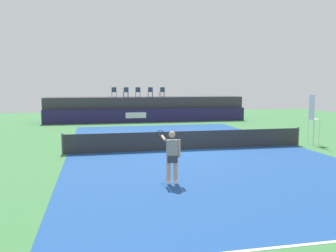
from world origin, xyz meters
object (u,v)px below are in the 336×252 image
(net_post_near, at_px, (63,144))
(net_post_far, at_px, (298,136))
(spectator_chair_far_right, at_px, (162,91))
(tennis_player, at_px, (172,155))
(umpire_chair, at_px, (313,116))
(spectator_chair_far_left, at_px, (114,92))
(spectator_chair_left, at_px, (126,92))
(spectator_chair_center, at_px, (138,92))
(spectator_chair_right, at_px, (150,92))

(net_post_near, bearing_deg, net_post_far, 0.00)
(spectator_chair_far_right, distance_m, tennis_player, 21.40)
(spectator_chair_far_right, bearing_deg, umpire_chair, -70.03)
(spectator_chair_far_left, distance_m, net_post_far, 17.88)
(spectator_chair_far_left, height_order, net_post_near, spectator_chair_far_left)
(spectator_chair_left, height_order, umpire_chair, spectator_chair_left)
(spectator_chair_far_right, relative_size, net_post_near, 0.89)
(spectator_chair_left, height_order, spectator_chair_center, same)
(spectator_chair_far_right, bearing_deg, net_post_near, -117.12)
(spectator_chair_left, relative_size, net_post_near, 0.89)
(spectator_chair_far_left, relative_size, spectator_chair_center, 1.00)
(spectator_chair_far_left, height_order, spectator_chair_far_right, same)
(spectator_chair_far_right, bearing_deg, net_post_far, -72.87)
(spectator_chair_left, distance_m, spectator_chair_right, 2.25)
(umpire_chair, height_order, net_post_near, umpire_chair)
(spectator_chair_far_left, bearing_deg, spectator_chair_left, -16.45)
(spectator_chair_right, bearing_deg, spectator_chair_far_right, 5.80)
(net_post_far, bearing_deg, spectator_chair_center, 114.63)
(spectator_chair_far_left, distance_m, spectator_chair_left, 1.09)
(spectator_chair_right, bearing_deg, net_post_near, -113.81)
(spectator_chair_far_right, xyz_separation_m, net_post_near, (-7.74, -15.11, -2.19))
(spectator_chair_center, distance_m, spectator_chair_far_right, 2.26)
(spectator_chair_far_left, relative_size, tennis_player, 0.50)
(umpire_chair, bearing_deg, spectator_chair_far_right, 109.97)
(spectator_chair_center, height_order, spectator_chair_right, same)
(spectator_chair_far_left, relative_size, spectator_chair_right, 1.00)
(spectator_chair_right, height_order, spectator_chair_far_right, same)
(net_post_near, height_order, net_post_far, same)
(spectator_chair_far_left, bearing_deg, umpire_chair, -56.98)
(spectator_chair_center, height_order, spectator_chair_far_right, same)
(spectator_chair_left, relative_size, net_post_far, 0.89)
(net_post_near, distance_m, tennis_player, 7.14)
(tennis_player, bearing_deg, umpire_chair, 32.48)
(spectator_chair_right, bearing_deg, umpire_chair, -66.20)
(spectator_chair_center, bearing_deg, umpire_chair, -62.81)
(umpire_chair, bearing_deg, spectator_chair_far_left, 123.02)
(spectator_chair_center, bearing_deg, net_post_near, -109.95)
(tennis_player, bearing_deg, net_post_near, 124.22)
(net_post_near, bearing_deg, spectator_chair_far_right, 62.88)
(spectator_chair_far_left, xyz_separation_m, umpire_chair, (9.92, -15.26, -1.11))
(tennis_player, bearing_deg, spectator_chair_far_right, 79.91)
(spectator_chair_center, height_order, net_post_far, spectator_chair_center)
(spectator_chair_right, height_order, net_post_near, spectator_chair_right)
(spectator_chair_far_right, distance_m, net_post_far, 15.97)
(net_post_near, bearing_deg, spectator_chair_left, 73.70)
(spectator_chair_far_left, xyz_separation_m, net_post_far, (9.08, -15.25, -2.19))
(umpire_chair, relative_size, net_post_near, 2.76)
(spectator_chair_far_right, bearing_deg, spectator_chair_far_left, 178.22)
(spectator_chair_center, xyz_separation_m, spectator_chair_far_right, (2.26, 0.02, 0.00))
(spectator_chair_far_left, height_order, spectator_chair_center, same)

